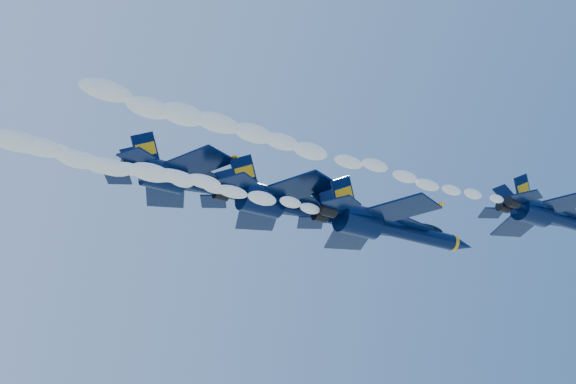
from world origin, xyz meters
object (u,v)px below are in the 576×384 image
jet_second (390,227)px  jet_fourth (199,183)px  jet_lead (555,217)px  jet_third (295,206)px

jet_second → jet_fourth: bearing=145.5°
jet_lead → jet_fourth: (-26.40, 22.62, 6.42)m
jet_third → jet_fourth: size_ratio=1.01×
jet_lead → jet_third: size_ratio=0.76×
jet_lead → jet_fourth: bearing=139.4°
jet_fourth → jet_second: bearing=-34.5°
jet_second → jet_third: size_ratio=0.97×
jet_second → jet_fourth: (-16.10, 11.05, 5.52)m
jet_lead → jet_second: (-10.30, 11.57, 0.90)m
jet_second → jet_fourth: 20.29m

